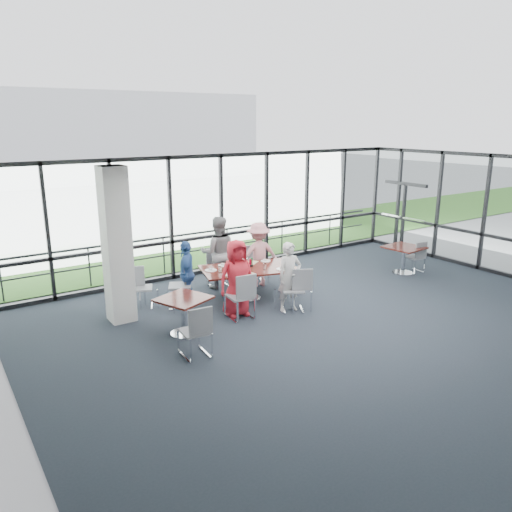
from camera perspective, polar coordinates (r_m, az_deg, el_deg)
floor at (r=10.29m, az=10.46°, el=-8.21°), size 12.00×10.00×0.02m
ceiling at (r=9.50m, az=11.40°, el=9.87°), size 12.00×10.00×0.04m
wall_left at (r=7.13m, az=-26.17°, el=-6.39°), size 0.10×10.00×3.20m
curtain_wall_back at (r=13.68m, az=-3.98°, el=4.91°), size 12.00×0.10×3.20m
exit_door at (r=16.71m, az=16.48°, el=4.28°), size 0.12×1.60×2.10m
structural_column at (r=10.44m, az=-15.63°, el=1.15°), size 0.50×0.50×3.20m
apron at (r=18.42m, az=-11.73°, el=2.15°), size 80.00×70.00×0.02m
grass_strip at (r=16.62m, az=-9.08°, el=0.99°), size 80.00×5.00×0.01m
hangar_main at (r=40.14m, az=-18.98°, el=12.91°), size 24.00×10.00×6.00m
guard_rail at (r=14.42m, az=-5.09°, el=0.95°), size 12.00×0.06×0.06m
main_table at (r=11.56m, az=-0.83°, el=-1.86°), size 2.41×1.73×0.75m
side_table_left at (r=9.74m, az=-8.28°, el=-5.39°), size 1.13×1.13×0.75m
side_table_right at (r=14.08m, az=16.57°, el=0.61°), size 1.01×1.01×0.75m
diner_near_left at (r=10.54m, az=-2.21°, el=-2.52°), size 0.86×0.62×1.66m
diner_near_right at (r=10.83m, az=3.85°, el=-2.40°), size 0.61×0.48×1.53m
diner_far_left at (r=12.30m, az=-4.35°, el=0.39°), size 1.02×0.87×1.80m
diner_far_right at (r=12.44m, az=0.29°, el=0.18°), size 1.15×0.78×1.62m
diner_end at (r=11.24m, az=-7.91°, el=-1.97°), size 0.84×0.99×1.49m
chair_main_nl at (r=10.45m, az=-1.86°, el=-4.64°), size 0.52×0.52×0.98m
chair_main_nr at (r=10.91m, az=4.26°, el=-3.89°), size 0.63×0.63×0.95m
chair_main_fl at (r=12.44m, az=-4.16°, el=-1.49°), size 0.51×0.51×0.94m
chair_main_fr at (r=12.81m, az=-0.25°, el=-1.01°), size 0.61×0.61×0.92m
chair_main_end at (r=11.22m, az=-8.69°, el=-3.38°), size 0.65×0.65×0.99m
chair_spare_la at (r=8.89m, az=-7.03°, el=-8.56°), size 0.50×0.50×0.94m
chair_spare_lb at (r=11.37m, az=-12.89°, el=-3.59°), size 0.58×0.58×0.89m
chair_spare_r at (r=14.32m, az=17.65°, el=-0.11°), size 0.46×0.46×0.86m
plate_nl at (r=11.03m, az=-3.23°, el=-2.11°), size 0.28×0.28×0.01m
plate_nr at (r=11.41m, az=3.01°, el=-1.51°), size 0.27×0.27×0.01m
plate_fl at (r=11.72m, az=-3.75°, el=-1.07°), size 0.26×0.26×0.01m
plate_fr at (r=12.06m, az=1.10°, el=-0.58°), size 0.24×0.24×0.01m
plate_end at (r=11.36m, az=-5.18°, el=-1.64°), size 0.27×0.27×0.01m
tumbler_a at (r=11.19m, az=-1.41°, el=-1.48°), size 0.07×0.07×0.15m
tumbler_b at (r=11.37m, az=1.01°, el=-1.22°), size 0.07×0.07×0.14m
tumbler_c at (r=11.83m, az=-1.00°, el=-0.57°), size 0.07×0.07×0.14m
tumbler_d at (r=11.20m, az=-4.15°, el=-1.53°), size 0.07×0.07×0.13m
menu_a at (r=11.06m, az=-0.87°, el=-2.07°), size 0.30×0.23×0.00m
menu_b at (r=11.56m, az=3.71°, el=-1.32°), size 0.35×0.36×0.00m
menu_c at (r=11.97m, az=-0.45°, el=-0.72°), size 0.39×0.37×0.00m
condiment_caddy at (r=11.63m, az=-0.64°, el=-1.11°), size 0.10×0.07×0.04m
ketchup_bottle at (r=11.63m, az=-0.65°, el=-0.75°), size 0.06×0.06×0.18m
green_bottle at (r=11.64m, az=-0.51°, el=-0.68°), size 0.05×0.05×0.20m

